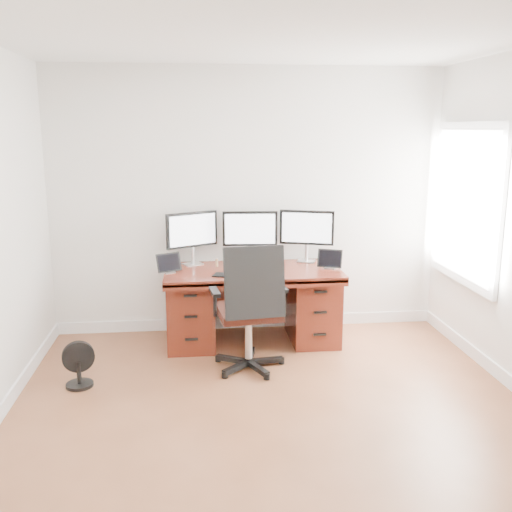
{
  "coord_description": "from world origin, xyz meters",
  "views": [
    {
      "loc": [
        -0.54,
        -3.54,
        2.09
      ],
      "look_at": [
        0.0,
        1.5,
        0.95
      ],
      "focal_mm": 40.0,
      "sensor_mm": 36.0,
      "label": 1
    }
  ],
  "objects": [
    {
      "name": "monitor_left",
      "position": [
        -0.58,
        2.07,
        1.09
      ],
      "size": [
        0.5,
        0.28,
        0.53
      ],
      "rotation": [
        0.0,
        0.0,
        0.48
      ],
      "color": "silver",
      "rests_on": "desk"
    },
    {
      "name": "desk",
      "position": [
        0.0,
        1.83,
        0.4
      ],
      "size": [
        1.7,
        0.8,
        0.75
      ],
      "color": "#501A10",
      "rests_on": "ground"
    },
    {
      "name": "figurine_blue",
      "position": [
        -0.13,
        1.95,
        0.79
      ],
      "size": [
        0.03,
        0.03,
        0.08
      ],
      "color": "#5799E9",
      "rests_on": "desk"
    },
    {
      "name": "keyboard",
      "position": [
        0.05,
        1.63,
        0.76
      ],
      "size": [
        0.28,
        0.17,
        0.01
      ],
      "primitive_type": "cube",
      "rotation": [
        0.0,
        0.0,
        0.24
      ],
      "color": "white",
      "rests_on": "desk"
    },
    {
      "name": "back_wall",
      "position": [
        0.0,
        2.25,
        1.35
      ],
      "size": [
        4.0,
        0.1,
        2.7
      ],
      "primitive_type": "cube",
      "color": "white",
      "rests_on": "ground"
    },
    {
      "name": "trackpad",
      "position": [
        0.2,
        1.66,
        0.76
      ],
      "size": [
        0.18,
        0.18,
        0.01
      ],
      "primitive_type": "cube",
      "rotation": [
        0.0,
        0.0,
        -0.41
      ],
      "color": "silver",
      "rests_on": "desk"
    },
    {
      "name": "office_chair",
      "position": [
        -0.09,
        1.14,
        0.38
      ],
      "size": [
        0.68,
        0.68,
        1.15
      ],
      "rotation": [
        0.0,
        0.0,
        0.12
      ],
      "color": "black",
      "rests_on": "ground"
    },
    {
      "name": "tablet_right",
      "position": [
        0.75,
        1.75,
        0.84
      ],
      "size": [
        0.25,
        0.15,
        0.19
      ],
      "rotation": [
        0.0,
        0.0,
        -0.39
      ],
      "color": "silver",
      "rests_on": "desk"
    },
    {
      "name": "monitor_center",
      "position": [
        -0.0,
        2.07,
        1.09
      ],
      "size": [
        0.55,
        0.15,
        0.53
      ],
      "rotation": [
        0.0,
        0.0,
        -0.07
      ],
      "color": "silver",
      "rests_on": "desk"
    },
    {
      "name": "floor_fan",
      "position": [
        -1.53,
        0.96,
        0.19
      ],
      "size": [
        0.27,
        0.22,
        0.38
      ],
      "rotation": [
        0.0,
        0.0,
        0.24
      ],
      "color": "black",
      "rests_on": "ground"
    },
    {
      "name": "drawing_tablet",
      "position": [
        -0.27,
        1.59,
        0.76
      ],
      "size": [
        0.27,
        0.22,
        0.01
      ],
      "primitive_type": "cube",
      "rotation": [
        0.0,
        0.0,
        -0.34
      ],
      "color": "black",
      "rests_on": "desk"
    },
    {
      "name": "figurine_pink",
      "position": [
        -0.23,
        1.95,
        0.79
      ],
      "size": [
        0.03,
        0.03,
        0.08
      ],
      "color": "pink",
      "rests_on": "desk"
    },
    {
      "name": "tablet_left",
      "position": [
        -0.8,
        1.75,
        0.84
      ],
      "size": [
        0.24,
        0.17,
        0.19
      ],
      "rotation": [
        0.0,
        0.0,
        0.47
      ],
      "color": "silver",
      "rests_on": "desk"
    },
    {
      "name": "phone",
      "position": [
        -0.02,
        1.77,
        0.76
      ],
      "size": [
        0.12,
        0.07,
        0.01
      ],
      "primitive_type": "cube",
      "rotation": [
        0.0,
        0.0,
        -0.08
      ],
      "color": "black",
      "rests_on": "desk"
    },
    {
      "name": "monitor_right",
      "position": [
        0.58,
        2.07,
        1.09
      ],
      "size": [
        0.53,
        0.2,
        0.53
      ],
      "rotation": [
        0.0,
        0.0,
        -0.31
      ],
      "color": "silver",
      "rests_on": "desk"
    },
    {
      "name": "figurine_orange",
      "position": [
        0.24,
        1.95,
        0.79
      ],
      "size": [
        0.03,
        0.03,
        0.08
      ],
      "color": "orange",
      "rests_on": "desk"
    },
    {
      "name": "figurine_yellow",
      "position": [
        0.12,
        1.95,
        0.79
      ],
      "size": [
        0.03,
        0.03,
        0.08
      ],
      "color": "#E0C45A",
      "rests_on": "desk"
    },
    {
      "name": "figurine_brown",
      "position": [
        -0.34,
        1.95,
        0.79
      ],
      "size": [
        0.03,
        0.03,
        0.08
      ],
      "color": "#8F6D4A",
      "rests_on": "desk"
    },
    {
      "name": "ground",
      "position": [
        0.0,
        0.0,
        0.0
      ],
      "size": [
        4.5,
        4.5,
        0.0
      ],
      "primitive_type": "plane",
      "color": "brown",
      "rests_on": "ground"
    }
  ]
}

